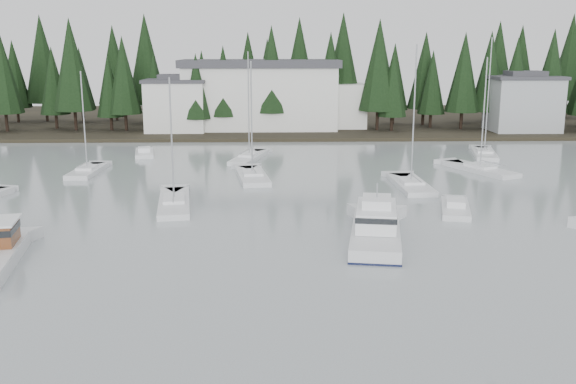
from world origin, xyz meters
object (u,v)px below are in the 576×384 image
at_px(sailboat_9, 174,205).
at_px(sailboat_6, 484,155).
at_px(house_west, 176,104).
at_px(cabin_cruiser_center, 376,230).
at_px(sailboat_7, 480,171).
at_px(sailboat_1, 249,159).
at_px(sailboat_3, 88,173).
at_px(runabout_3, 144,154).
at_px(sailboat_2, 411,186).
at_px(harbor_inn, 273,95).
at_px(house_east_a, 523,102).
at_px(runabout_1, 455,210).
at_px(sailboat_8, 252,178).

bearing_deg(sailboat_9, sailboat_6, -61.95).
distance_m(house_west, cabin_cruiser_center, 61.42).
xyz_separation_m(cabin_cruiser_center, sailboat_7, (15.55, 25.25, -0.63)).
bearing_deg(sailboat_1, cabin_cruiser_center, -149.04).
distance_m(sailboat_3, runabout_3, 12.22).
distance_m(sailboat_3, sailboat_6, 47.77).
relative_size(sailboat_2, sailboat_6, 0.94).
xyz_separation_m(house_west, sailboat_7, (37.58, -31.95, -4.59)).
relative_size(harbor_inn, sailboat_9, 2.58).
bearing_deg(sailboat_7, sailboat_9, 91.66).
relative_size(house_west, house_east_a, 0.90).
height_order(sailboat_1, sailboat_7, sailboat_1).
distance_m(house_east_a, sailboat_1, 47.84).
relative_size(cabin_cruiser_center, sailboat_3, 0.99).
bearing_deg(sailboat_6, sailboat_7, 172.28).
bearing_deg(sailboat_9, cabin_cruiser_center, -131.43).
relative_size(harbor_inn, sailboat_6, 1.96).
relative_size(sailboat_1, runabout_1, 1.89).
bearing_deg(sailboat_8, sailboat_3, 71.65).
bearing_deg(sailboat_8, sailboat_6, -72.66).
height_order(cabin_cruiser_center, sailboat_8, sailboat_8).
bearing_deg(house_east_a, harbor_inn, 173.64).
bearing_deg(cabin_cruiser_center, sailboat_2, -10.01).
height_order(sailboat_2, runabout_1, sailboat_2).
height_order(harbor_inn, sailboat_2, sailboat_2).
bearing_deg(house_east_a, runabout_3, -160.77).
distance_m(harbor_inn, sailboat_6, 36.73).
bearing_deg(sailboat_2, sailboat_7, -51.69).
xyz_separation_m(sailboat_3, sailboat_9, (11.50, -14.80, -0.01)).
height_order(sailboat_1, sailboat_8, sailboat_1).
height_order(harbor_inn, sailboat_3, harbor_inn).
distance_m(sailboat_2, sailboat_6, 22.56).
bearing_deg(sailboat_1, house_east_a, -47.35).
distance_m(cabin_cruiser_center, sailboat_1, 35.17).
distance_m(house_west, house_east_a, 54.01).
height_order(sailboat_7, runabout_3, sailboat_7).
bearing_deg(runabout_3, runabout_1, -143.55).
bearing_deg(runabout_1, sailboat_8, 64.23).
bearing_deg(runabout_3, sailboat_7, -117.29).
bearing_deg(sailboat_2, sailboat_9, 105.48).
distance_m(sailboat_2, sailboat_3, 34.36).
xyz_separation_m(house_west, sailboat_9, (6.34, -46.65, -4.60)).
bearing_deg(sailboat_7, sailboat_8, 73.74).
distance_m(sailboat_1, sailboat_9, 23.86).
bearing_deg(harbor_inn, sailboat_3, -119.86).
bearing_deg(runabout_3, sailboat_2, -134.05).
xyz_separation_m(house_west, sailboat_8, (12.72, -35.12, -4.59)).
height_order(cabin_cruiser_center, sailboat_7, sailboat_7).
distance_m(cabin_cruiser_center, sailboat_7, 29.66).
distance_m(harbor_inn, sailboat_7, 42.26).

